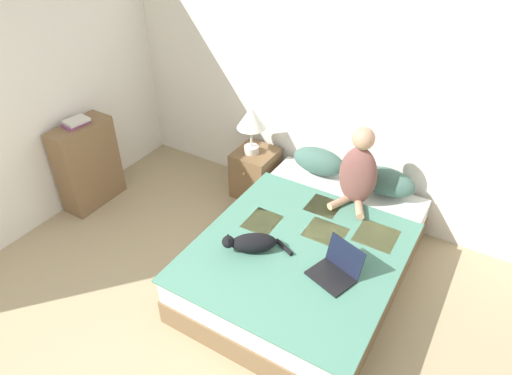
% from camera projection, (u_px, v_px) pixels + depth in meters
% --- Properties ---
extents(wall_back, '(5.31, 0.05, 2.55)m').
position_uv_depth(wall_back, '(322.00, 86.00, 4.34)').
color(wall_back, white).
rests_on(wall_back, ground_plane).
extents(wall_side, '(0.05, 4.07, 2.55)m').
position_uv_depth(wall_side, '(33.00, 95.00, 4.17)').
color(wall_side, white).
rests_on(wall_side, ground_plane).
extents(bed, '(1.58, 2.14, 0.46)m').
position_uv_depth(bed, '(307.00, 256.00, 3.96)').
color(bed, brown).
rests_on(bed, ground_plane).
extents(pillow_near, '(0.54, 0.26, 0.26)m').
position_uv_depth(pillow_near, '(318.00, 161.00, 4.53)').
color(pillow_near, '#42665B').
rests_on(pillow_near, bed).
extents(pillow_far, '(0.54, 0.26, 0.26)m').
position_uv_depth(pillow_far, '(386.00, 182.00, 4.24)').
color(pillow_far, '#42665B').
rests_on(pillow_far, bed).
extents(person_sitting, '(0.35, 0.34, 0.76)m').
position_uv_depth(person_sitting, '(358.00, 172.00, 4.00)').
color(person_sitting, brown).
rests_on(person_sitting, bed).
extents(cat_tabby, '(0.52, 0.37, 0.16)m').
position_uv_depth(cat_tabby, '(252.00, 243.00, 3.63)').
color(cat_tabby, black).
rests_on(cat_tabby, bed).
extents(laptop_open, '(0.40, 0.38, 0.25)m').
position_uv_depth(laptop_open, '(336.00, 270.00, 3.43)').
color(laptop_open, black).
rests_on(laptop_open, bed).
extents(nightstand, '(0.41, 0.47, 0.53)m').
position_uv_depth(nightstand, '(255.00, 172.00, 4.96)').
color(nightstand, brown).
rests_on(nightstand, ground_plane).
extents(table_lamp, '(0.30, 0.30, 0.52)m').
position_uv_depth(table_lamp, '(251.00, 120.00, 4.58)').
color(table_lamp, beige).
rests_on(table_lamp, nightstand).
extents(bookshelf, '(0.28, 0.64, 0.92)m').
position_uv_depth(bookshelf, '(88.00, 164.00, 4.73)').
color(bookshelf, brown).
rests_on(bookshelf, ground_plane).
extents(book_stack_top, '(0.20, 0.26, 0.06)m').
position_uv_depth(book_stack_top, '(76.00, 122.00, 4.45)').
color(book_stack_top, '#844270').
rests_on(book_stack_top, bookshelf).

